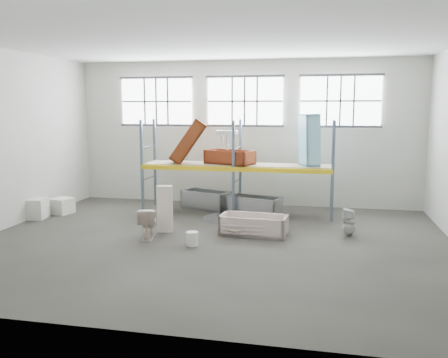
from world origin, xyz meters
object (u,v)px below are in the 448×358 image
(rust_tub_flat, at_px, (230,157))
(bucket, at_px, (192,239))
(toilet_beige, at_px, (148,223))
(toilet_white, at_px, (349,222))
(bathtub_beige, at_px, (254,225))
(steel_tub_left, at_px, (206,199))
(carton_near, at_px, (34,209))
(steel_tub_right, at_px, (255,206))
(cistern_tall, at_px, (165,209))
(blue_tub_upright, at_px, (309,140))

(rust_tub_flat, xyz_separation_m, bucket, (-0.18, -3.82, -1.65))
(toilet_beige, relative_size, toilet_white, 1.09)
(bathtub_beige, distance_m, steel_tub_left, 3.64)
(toilet_beige, xyz_separation_m, bucket, (1.31, -0.40, -0.24))
(carton_near, bearing_deg, steel_tub_right, 15.91)
(toilet_white, distance_m, carton_near, 9.38)
(cistern_tall, bearing_deg, bucket, -58.51)
(blue_tub_upright, relative_size, carton_near, 2.21)
(steel_tub_right, xyz_separation_m, carton_near, (-6.57, -1.87, 0.01))
(bathtub_beige, relative_size, carton_near, 2.47)
(cistern_tall, xyz_separation_m, steel_tub_left, (0.38, 3.19, -0.33))
(bathtub_beige, xyz_separation_m, blue_tub_upright, (1.33, 2.55, 2.13))
(cistern_tall, bearing_deg, rust_tub_flat, 52.15)
(cistern_tall, height_order, toilet_white, cistern_tall)
(toilet_beige, bearing_deg, rust_tub_flat, -126.90)
(blue_tub_upright, distance_m, bucket, 5.21)
(toilet_white, relative_size, bucket, 2.18)
(cistern_tall, bearing_deg, bathtub_beige, -7.83)
(blue_tub_upright, bearing_deg, toilet_white, -61.49)
(steel_tub_left, distance_m, carton_near, 5.46)
(bathtub_beige, xyz_separation_m, steel_tub_right, (-0.31, 2.31, 0.04))
(steel_tub_left, height_order, blue_tub_upright, blue_tub_upright)
(toilet_beige, xyz_separation_m, steel_tub_left, (0.59, 3.95, -0.11))
(toilet_beige, xyz_separation_m, blue_tub_upright, (3.97, 3.49, 1.99))
(cistern_tall, relative_size, rust_tub_flat, 0.82)
(bathtub_beige, bearing_deg, blue_tub_upright, 66.25)
(bathtub_beige, height_order, toilet_beige, toilet_beige)
(cistern_tall, bearing_deg, toilet_white, -5.66)
(bathtub_beige, relative_size, rust_tub_flat, 1.14)
(rust_tub_flat, bearing_deg, bathtub_beige, -65.02)
(steel_tub_left, bearing_deg, toilet_beige, -98.46)
(steel_tub_right, bearing_deg, rust_tub_flat, 169.03)
(toilet_white, xyz_separation_m, blue_tub_upright, (-1.18, 2.17, 2.02))
(bathtub_beige, distance_m, carton_near, 6.89)
(bathtub_beige, relative_size, toilet_beige, 2.18)
(toilet_white, relative_size, carton_near, 1.04)
(bathtub_beige, bearing_deg, toilet_beige, -156.66)
(toilet_white, bearing_deg, steel_tub_left, -124.37)
(blue_tub_upright, xyz_separation_m, carton_near, (-8.21, -2.10, -2.09))
(steel_tub_left, relative_size, steel_tub_right, 1.01)
(rust_tub_flat, distance_m, carton_near, 6.26)
(toilet_white, bearing_deg, bathtub_beige, -85.85)
(toilet_white, height_order, carton_near, toilet_white)
(toilet_white, height_order, steel_tub_right, toilet_white)
(toilet_beige, relative_size, cistern_tall, 0.64)
(bucket, xyz_separation_m, carton_near, (-5.54, 1.78, 0.14))
(toilet_beige, relative_size, steel_tub_left, 0.50)
(carton_near, bearing_deg, blue_tub_upright, 14.38)
(steel_tub_right, distance_m, carton_near, 6.83)
(steel_tub_right, bearing_deg, bathtub_beige, -82.41)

